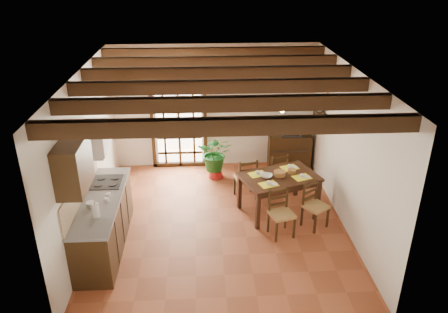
{
  "coord_description": "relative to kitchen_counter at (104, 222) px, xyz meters",
  "views": [
    {
      "loc": [
        -0.31,
        -6.8,
        4.48
      ],
      "look_at": [
        0.1,
        0.4,
        1.15
      ],
      "focal_mm": 35.0,
      "sensor_mm": 36.0,
      "label": 1
    }
  ],
  "objects": [
    {
      "name": "potted_plant",
      "position": [
        1.95,
        2.4,
        0.1
      ],
      "size": [
        2.12,
        1.9,
        2.11
      ],
      "primitive_type": "imported",
      "rotation": [
        0.0,
        0.0,
        -0.15
      ],
      "color": "#144C19",
      "rests_on": "ground_plane"
    },
    {
      "name": "fuse_box",
      "position": [
        3.46,
        3.08,
        1.28
      ],
      "size": [
        0.25,
        0.03,
        0.32
      ],
      "primitive_type": "cube",
      "color": "white",
      "rests_on": "room_shell"
    },
    {
      "name": "chair_near_left",
      "position": [
        3.0,
        0.15,
        -0.2
      ],
      "size": [
        0.49,
        0.48,
        0.86
      ],
      "rotation": [
        0.0,
        0.0,
        0.3
      ],
      "color": "#A68146",
      "rests_on": "ground_plane"
    },
    {
      "name": "shelf_vase",
      "position": [
        4.1,
        2.2,
        1.18
      ],
      "size": [
        0.15,
        0.15,
        0.15
      ],
      "primitive_type": "imported",
      "color": "#B2BFB2",
      "rests_on": "wall_shelf"
    },
    {
      "name": "ceiling_beams",
      "position": [
        1.96,
        0.6,
        2.22
      ],
      "size": [
        4.5,
        4.34,
        0.2
      ],
      "color": "black",
      "rests_on": "room_shell"
    },
    {
      "name": "shelf_flowers",
      "position": [
        4.1,
        2.2,
        1.38
      ],
      "size": [
        0.14,
        0.14,
        0.36
      ],
      "color": "#FDFF28",
      "rests_on": "shelf_vase"
    },
    {
      "name": "range_hood",
      "position": [
        -0.09,
        0.55,
        1.26
      ],
      "size": [
        0.38,
        0.6,
        0.54
      ],
      "color": "white",
      "rests_on": "room_shell"
    },
    {
      "name": "kitchen_counter",
      "position": [
        0.0,
        0.0,
        0.0
      ],
      "size": [
        0.64,
        2.25,
        1.38
      ],
      "color": "black",
      "rests_on": "ground_plane"
    },
    {
      "name": "chair_near_right",
      "position": [
        3.65,
        0.39,
        -0.21
      ],
      "size": [
        0.53,
        0.52,
        0.84
      ],
      "rotation": [
        0.0,
        0.0,
        0.6
      ],
      "color": "#A68146",
      "rests_on": "ground_plane"
    },
    {
      "name": "french_door",
      "position": [
        1.16,
        3.05,
        0.7
      ],
      "size": [
        1.26,
        0.11,
        2.32
      ],
      "color": "white",
      "rests_on": "ground_plane"
    },
    {
      "name": "plant_pot",
      "position": [
        1.95,
        2.4,
        -0.36
      ],
      "size": [
        0.33,
        0.33,
        0.2
      ],
      "primitive_type": "cone",
      "color": "maroon",
      "rests_on": "ground_plane"
    },
    {
      "name": "table_bowl",
      "position": [
        2.83,
        0.9,
        0.31
      ],
      "size": [
        0.27,
        0.27,
        0.05
      ],
      "primitive_type": "imported",
      "rotation": [
        0.0,
        0.0,
        -0.29
      ],
      "color": "white",
      "rests_on": "dining_table"
    },
    {
      "name": "ground_plane",
      "position": [
        1.96,
        0.6,
        -0.47
      ],
      "size": [
        5.0,
        5.0,
        0.0
      ],
      "primitive_type": "plane",
      "color": "brown"
    },
    {
      "name": "framed_picture",
      "position": [
        4.18,
        2.2,
        1.58
      ],
      "size": [
        0.03,
        0.32,
        0.32
      ],
      "color": "brown",
      "rests_on": "room_shell"
    },
    {
      "name": "dining_table",
      "position": [
        3.08,
        0.94,
        0.18
      ],
      "size": [
        1.61,
        1.31,
        0.75
      ],
      "rotation": [
        0.0,
        0.0,
        0.35
      ],
      "color": "black",
      "rests_on": "ground_plane"
    },
    {
      "name": "crt_tv",
      "position": [
        3.66,
        2.82,
        0.52
      ],
      "size": [
        0.46,
        0.42,
        0.37
      ],
      "rotation": [
        0.0,
        0.0,
        -0.07
      ],
      "color": "black",
      "rests_on": "sideboard"
    },
    {
      "name": "chair_far_left",
      "position": [
        2.52,
        1.49,
        -0.2
      ],
      "size": [
        0.48,
        0.47,
        0.88
      ],
      "rotation": [
        0.0,
        0.0,
        3.37
      ],
      "color": "#A68146",
      "rests_on": "ground_plane"
    },
    {
      "name": "table_setting",
      "position": [
        3.08,
        0.94,
        0.31
      ],
      "size": [
        1.01,
        0.67,
        0.09
      ],
      "rotation": [
        0.0,
        0.0,
        0.35
      ],
      "color": "#FDFF28",
      "rests_on": "dining_table"
    },
    {
      "name": "counter_items",
      "position": [
        0.0,
        0.09,
        0.49
      ],
      "size": [
        0.5,
        1.43,
        0.25
      ],
      "color": "black",
      "rests_on": "kitchen_counter"
    },
    {
      "name": "pendant_lamp",
      "position": [
        3.08,
        1.04,
        1.6
      ],
      "size": [
        0.36,
        0.36,
        0.84
      ],
      "color": "black",
      "rests_on": "room_shell"
    },
    {
      "name": "sideboard",
      "position": [
        3.66,
        2.83,
        -0.07
      ],
      "size": [
        0.97,
        0.47,
        0.81
      ],
      "primitive_type": "cube",
      "rotation": [
        0.0,
        0.0,
        -0.05
      ],
      "color": "black",
      "rests_on": "ground_plane"
    },
    {
      "name": "chair_far_right",
      "position": [
        3.17,
        1.72,
        -0.2
      ],
      "size": [
        0.5,
        0.49,
        0.87
      ],
      "rotation": [
        0.0,
        0.0,
        3.45
      ],
      "color": "#A68146",
      "rests_on": "ground_plane"
    },
    {
      "name": "upper_cabinet",
      "position": [
        -0.12,
        -0.7,
        1.38
      ],
      "size": [
        0.35,
        0.8,
        0.7
      ],
      "primitive_type": "cube",
      "color": "black",
      "rests_on": "room_shell"
    },
    {
      "name": "wall_shelf",
      "position": [
        4.1,
        2.2,
        1.04
      ],
      "size": [
        0.2,
        0.42,
        0.2
      ],
      "color": "black",
      "rests_on": "room_shell"
    },
    {
      "name": "room_shell",
      "position": [
        1.96,
        0.6,
        1.34
      ],
      "size": [
        4.52,
        5.02,
        2.81
      ],
      "color": "silver",
      "rests_on": "ground_plane"
    }
  ]
}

